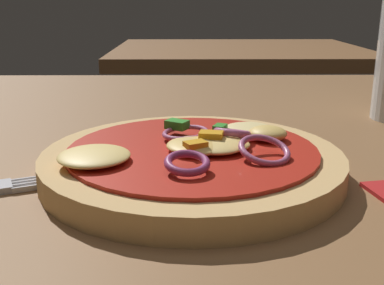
% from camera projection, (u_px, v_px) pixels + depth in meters
% --- Properties ---
extents(dining_table, '(1.23, 1.08, 0.03)m').
position_uv_depth(dining_table, '(237.00, 212.00, 0.34)').
color(dining_table, brown).
rests_on(dining_table, ground).
extents(pizza, '(0.23, 0.23, 0.04)m').
position_uv_depth(pizza, '(193.00, 160.00, 0.37)').
color(pizza, tan).
rests_on(pizza, dining_table).
extents(background_table, '(0.71, 0.57, 0.03)m').
position_uv_depth(background_table, '(239.00, 53.00, 1.36)').
color(background_table, brown).
rests_on(background_table, ground).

